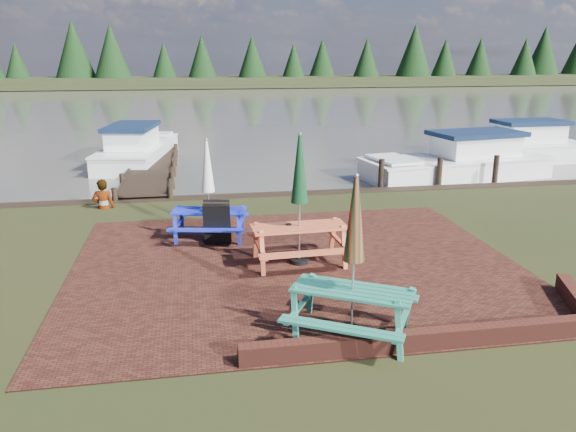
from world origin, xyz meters
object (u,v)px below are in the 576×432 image
(chalkboard, at_px, (217,223))
(boat_jetty, at_px, (137,150))
(picnic_table_teal, at_px, (353,282))
(person, at_px, (101,180))
(picnic_table_blue, at_px, (209,205))
(picnic_table_red, at_px, (299,220))
(boat_far, at_px, (516,148))
(boat_near, at_px, (459,163))
(jetty, at_px, (152,168))

(chalkboard, height_order, boat_jetty, boat_jetty)
(picnic_table_teal, height_order, person, picnic_table_teal)
(boat_jetty, relative_size, person, 3.98)
(picnic_table_blue, height_order, boat_jetty, picnic_table_blue)
(picnic_table_red, bearing_deg, boat_far, 40.77)
(boat_near, xyz_separation_m, person, (-11.96, -2.80, 0.47))
(picnic_table_blue, relative_size, jetty, 0.26)
(picnic_table_red, distance_m, picnic_table_blue, 2.60)
(boat_jetty, bearing_deg, jetty, -65.46)
(picnic_table_blue, xyz_separation_m, person, (-2.83, 3.18, 0.01))
(picnic_table_teal, bearing_deg, boat_near, 87.05)
(jetty, bearing_deg, picnic_table_blue, -77.51)
(picnic_table_teal, xyz_separation_m, picnic_table_blue, (-1.97, 5.06, -0.07))
(boat_jetty, bearing_deg, picnic_table_red, -62.29)
(picnic_table_teal, bearing_deg, boat_far, 81.27)
(picnic_table_red, height_order, chalkboard, picnic_table_red)
(chalkboard, bearing_deg, boat_far, 44.83)
(boat_jetty, bearing_deg, boat_near, -13.41)
(chalkboard, bearing_deg, jetty, 112.55)
(boat_near, bearing_deg, picnic_table_teal, 137.72)
(chalkboard, relative_size, boat_far, 0.16)
(picnic_table_blue, bearing_deg, picnic_table_red, -36.29)
(boat_jetty, xyz_separation_m, boat_far, (15.45, -2.22, 0.01))
(jetty, distance_m, boat_near, 11.18)
(picnic_table_teal, height_order, boat_jetty, picnic_table_teal)
(boat_near, height_order, person, person)
(person, bearing_deg, picnic_table_teal, 121.73)
(picnic_table_teal, bearing_deg, chalkboard, 141.35)
(picnic_table_teal, relative_size, boat_far, 0.42)
(picnic_table_teal, xyz_separation_m, person, (-4.81, 8.24, -0.06))
(person, bearing_deg, picnic_table_red, 133.44)
(picnic_table_teal, relative_size, picnic_table_blue, 1.08)
(boat_far, bearing_deg, jetty, 90.19)
(picnic_table_red, distance_m, boat_far, 15.34)
(picnic_table_red, relative_size, person, 1.62)
(picnic_table_blue, bearing_deg, picnic_table_teal, -57.41)
(boat_jetty, xyz_separation_m, person, (-0.30, -7.62, 0.47))
(jetty, relative_size, boat_near, 1.28)
(boat_near, relative_size, boat_far, 1.17)
(picnic_table_blue, xyz_separation_m, chalkboard, (0.15, -0.40, -0.31))
(boat_near, bearing_deg, boat_far, -64.80)
(boat_near, bearing_deg, chalkboard, 116.07)
(picnic_table_blue, xyz_separation_m, boat_near, (9.12, 5.98, -0.46))
(jetty, bearing_deg, person, -101.34)
(picnic_table_teal, height_order, jetty, picnic_table_teal)
(picnic_table_red, xyz_separation_m, person, (-4.59, 5.10, -0.11))
(picnic_table_teal, xyz_separation_m, chalkboard, (-1.82, 4.66, -0.38))
(picnic_table_teal, xyz_separation_m, picnic_table_red, (-0.22, 3.14, 0.06))
(chalkboard, bearing_deg, boat_near, 45.08)
(picnic_table_teal, distance_m, jetty, 13.84)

